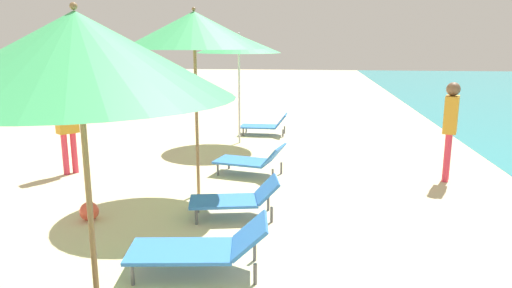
% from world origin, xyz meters
% --- Properties ---
extents(umbrella_second, '(2.46, 2.46, 2.74)m').
position_xyz_m(umbrella_second, '(-0.06, 4.17, 2.34)').
color(umbrella_second, olive).
rests_on(umbrella_second, ground).
extents(lounger_second_shoreside, '(1.56, 0.81, 0.60)m').
position_xyz_m(lounger_second_shoreside, '(0.62, 5.21, 0.29)').
color(lounger_second_shoreside, blue).
rests_on(lounger_second_shoreside, ground).
extents(umbrella_third, '(2.16, 2.16, 2.93)m').
position_xyz_m(umbrella_third, '(-0.02, 7.77, 2.60)').
color(umbrella_third, olive).
rests_on(umbrella_third, ground).
extents(lounger_third_shoreside, '(1.37, 0.89, 0.60)m').
position_xyz_m(lounger_third_shoreside, '(0.70, 8.98, 0.29)').
color(lounger_third_shoreside, blue).
rests_on(lounger_third_shoreside, ground).
extents(lounger_third_inland, '(1.33, 0.79, 0.56)m').
position_xyz_m(lounger_third_inland, '(0.75, 6.85, 0.28)').
color(lounger_third_inland, blue).
rests_on(lounger_third_inland, ground).
extents(umbrella_farthest, '(1.98, 1.98, 2.62)m').
position_xyz_m(umbrella_farthest, '(0.06, 11.71, 2.35)').
color(umbrella_farthest, silver).
rests_on(umbrella_farthest, ground).
extents(lounger_farthest_shoreside, '(1.23, 0.61, 0.57)m').
position_xyz_m(lounger_farthest_shoreside, '(0.59, 12.76, 0.27)').
color(lounger_farthest_shoreside, blue).
rests_on(lounger_farthest_shoreside, ground).
extents(person_walking_near, '(0.40, 0.42, 1.57)m').
position_xyz_m(person_walking_near, '(-2.68, 8.68, 0.94)').
color(person_walking_near, '#D8334C').
rests_on(person_walking_near, ground).
extents(person_walking_mid, '(0.32, 0.41, 1.75)m').
position_xyz_m(person_walking_mid, '(4.18, 9.04, 1.07)').
color(person_walking_mid, '#D8334C').
rests_on(person_walking_mid, ground).
extents(beach_ball, '(0.26, 0.26, 0.26)m').
position_xyz_m(beach_ball, '(-1.27, 6.49, 0.13)').
color(beach_ball, '#E54C38').
rests_on(beach_ball, ground).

